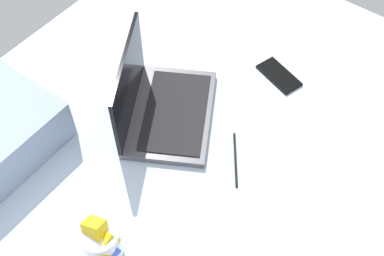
% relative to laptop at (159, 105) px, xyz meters
% --- Properties ---
extents(bed_mattress, '(1.80, 1.40, 0.18)m').
position_rel_laptop_xyz_m(bed_mattress, '(-0.13, -0.16, -0.13)').
color(bed_mattress, silver).
rests_on(bed_mattress, ground).
extents(laptop, '(0.40, 0.36, 0.23)m').
position_rel_laptop_xyz_m(laptop, '(0.00, 0.00, 0.00)').
color(laptop, '#4C4C51').
rests_on(laptop, bed_mattress).
extents(snack_cup, '(0.09, 0.09, 0.14)m').
position_rel_laptop_xyz_m(snack_cup, '(-0.40, -0.16, 0.02)').
color(snack_cup, silver).
rests_on(snack_cup, bed_mattress).
extents(cell_phone, '(0.11, 0.15, 0.01)m').
position_rel_laptop_xyz_m(cell_phone, '(0.33, -0.20, -0.04)').
color(cell_phone, black).
rests_on(cell_phone, bed_mattress).
extents(charger_cable, '(0.14, 0.11, 0.01)m').
position_rel_laptop_xyz_m(charger_cable, '(0.00, -0.26, -0.04)').
color(charger_cable, black).
rests_on(charger_cable, bed_mattress).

